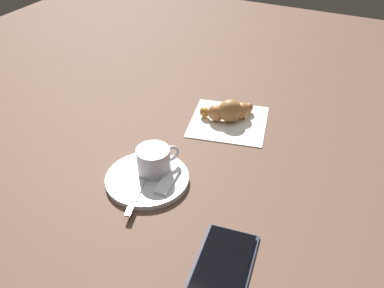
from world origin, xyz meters
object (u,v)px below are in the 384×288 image
at_px(croissant, 229,111).
at_px(sugar_packet, 168,180).
at_px(cell_phone, 222,268).
at_px(napkin, 228,121).
at_px(saucer, 147,179).
at_px(teaspoon, 142,181).
at_px(espresso_cup, 154,160).

bearing_deg(croissant, sugar_packet, -3.87).
bearing_deg(sugar_packet, cell_phone, -135.32).
distance_m(sugar_packet, napkin, 0.23).
height_order(saucer, teaspoon, teaspoon).
height_order(teaspoon, sugar_packet, teaspoon).
xyz_separation_m(napkin, croissant, (-0.01, -0.00, 0.02)).
xyz_separation_m(teaspoon, sugar_packet, (-0.02, 0.04, 0.00)).
height_order(saucer, cell_phone, saucer).
bearing_deg(cell_phone, saucer, -121.14).
relative_size(espresso_cup, sugar_packet, 1.03).
xyz_separation_m(teaspoon, napkin, (-0.25, 0.06, -0.01)).
relative_size(saucer, teaspoon, 1.18).
height_order(espresso_cup, napkin, espresso_cup).
height_order(sugar_packet, napkin, sugar_packet).
height_order(croissant, cell_phone, croissant).
height_order(saucer, croissant, croissant).
bearing_deg(espresso_cup, cell_phone, 54.00).
xyz_separation_m(saucer, napkin, (-0.23, 0.05, -0.00)).
xyz_separation_m(saucer, teaspoon, (0.01, -0.00, 0.01)).
bearing_deg(napkin, espresso_cup, -13.48).
distance_m(espresso_cup, sugar_packet, 0.04).
bearing_deg(teaspoon, sugar_packet, 116.49).
bearing_deg(sugar_packet, teaspoon, 109.37).
bearing_deg(teaspoon, saucer, 177.62).
relative_size(espresso_cup, cell_phone, 0.48).
xyz_separation_m(espresso_cup, cell_phone, (0.13, 0.18, -0.03)).
bearing_deg(napkin, croissant, -162.43).
xyz_separation_m(espresso_cup, teaspoon, (0.03, -0.00, -0.02)).
height_order(napkin, cell_phone, cell_phone).
relative_size(croissant, cell_phone, 0.70).
relative_size(saucer, espresso_cup, 1.96).
bearing_deg(saucer, croissant, 167.41).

